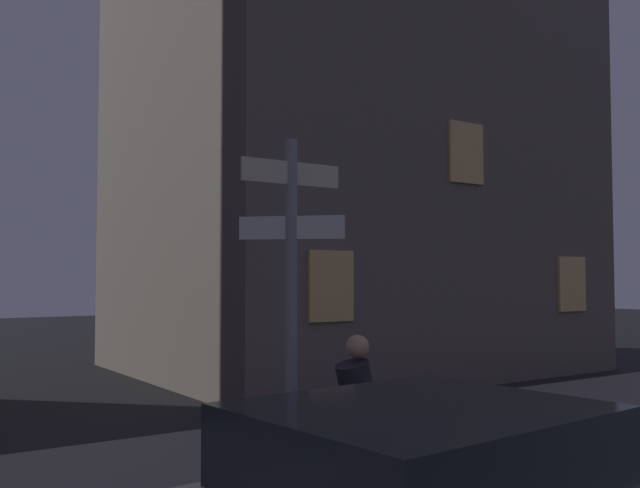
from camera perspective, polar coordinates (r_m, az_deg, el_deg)
name	(u,v)px	position (r m, az deg, el deg)	size (l,w,h in m)	color
sidewalk_kerb	(291,450)	(8.84, -2.36, -16.26)	(40.00, 2.83, 0.14)	gray
signpost	(291,279)	(7.29, -2.32, -2.82)	(1.17, 0.81, 3.43)	gray
cyclist	(354,429)	(6.73, 2.72, -14.66)	(1.82, 0.35, 1.61)	black
building_right_block	(347,91)	(17.63, 2.21, 12.18)	(9.72, 7.85, 13.35)	#6B6056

